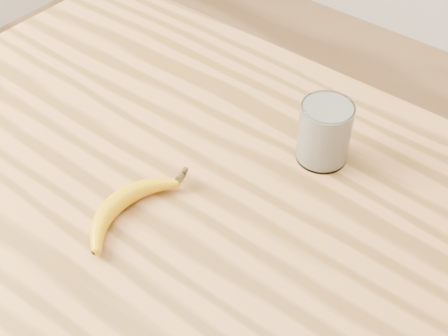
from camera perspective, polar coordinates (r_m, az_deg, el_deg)
The scene contains 3 objects.
table at distance 1.10m, azimuth -2.59°, elevation -5.89°, with size 1.20×0.80×0.90m.
smoothie_glass at distance 1.02m, azimuth 9.18°, elevation 3.26°, with size 0.09×0.09×0.11m.
banana at distance 0.96m, azimuth -9.71°, elevation -3.03°, with size 0.09×0.25×0.03m, color #D89703, non-canonical shape.
Camera 1 is at (0.48, -0.51, 1.61)m, focal length 50.00 mm.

